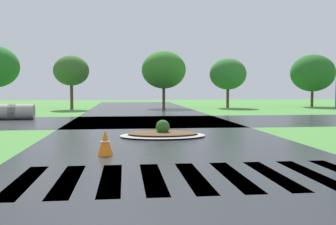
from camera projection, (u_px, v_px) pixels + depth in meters
The scene contains 7 objects.
asphalt_roadway at pixel (167, 142), 13.86m from camera, with size 9.31×80.00×0.01m, color #232628.
asphalt_cross_road at pixel (150, 121), 22.70m from camera, with size 90.00×8.38×0.01m, color #232628.
crosswalk_stripes at pixel (194, 177), 8.47m from camera, with size 7.65×3.06×0.01m.
median_island at pixel (163, 134), 15.48m from camera, with size 3.44×2.35×0.68m.
drainage_pipe_stack at pixel (4, 112), 23.96m from camera, with size 3.66×1.10×0.94m.
traffic_cone at pixel (105, 143), 11.21m from camera, with size 0.47×0.47×0.73m.
background_treeline at pixel (158, 70), 38.02m from camera, with size 36.61×6.42×6.01m.
Camera 1 is at (-1.49, -3.68, 1.95)m, focal length 41.34 mm.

